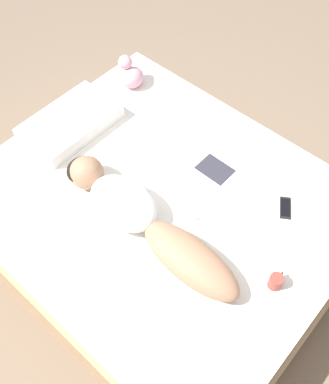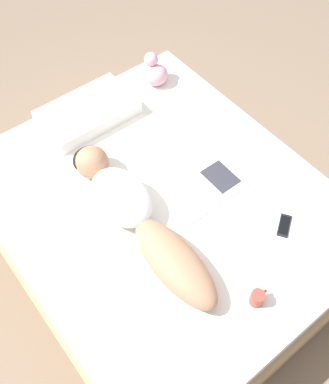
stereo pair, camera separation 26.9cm
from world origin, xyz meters
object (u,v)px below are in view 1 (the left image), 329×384
open_magazine (203,181)px  coffee_mug (276,281)px  cell_phone (285,208)px  person (139,217)px

open_magazine → coffee_mug: size_ratio=4.61×
cell_phone → open_magazine: bearing=166.1°
person → coffee_mug: 0.82m
open_magazine → cell_phone: bearing=-70.7°
person → cell_phone: size_ratio=7.79×
coffee_mug → open_magazine: bearing=68.3°
coffee_mug → person: bearing=104.8°
open_magazine → coffee_mug: (-0.29, -0.72, 0.04)m
person → cell_phone: person is taller
cell_phone → person: bearing=-163.3°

